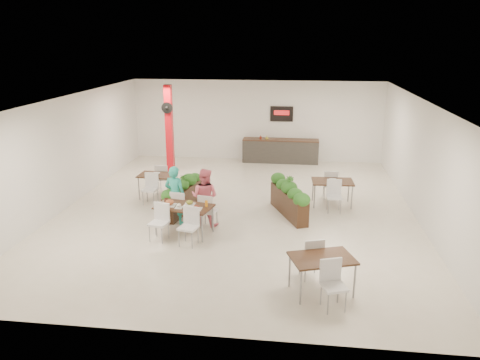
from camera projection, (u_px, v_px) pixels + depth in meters
name	position (u px, v px, depth m)	size (l,w,h in m)	color
ground	(237.00, 210.00, 13.56)	(12.00, 12.00, 0.00)	beige
room_shell	(237.00, 142.00, 12.98)	(10.10, 12.10, 3.22)	white
red_column	(169.00, 128.00, 17.04)	(0.40, 0.41, 3.20)	red
service_counter	(280.00, 150.00, 18.67)	(3.00, 0.64, 2.20)	#2D2B28
main_table	(184.00, 210.00, 11.76)	(1.54, 1.85, 0.92)	black
diner_man	(175.00, 195.00, 12.38)	(0.58, 0.38, 1.59)	#29B2A1
diner_woman	(205.00, 197.00, 12.29)	(0.75, 0.59, 1.55)	pink
planter_left	(183.00, 194.00, 13.32)	(0.72, 2.14, 1.14)	black
planter_right	(289.00, 197.00, 13.05)	(1.12, 2.02, 1.13)	black
side_table_a	(157.00, 178.00, 14.46)	(1.12, 1.64, 0.92)	black
side_table_b	(332.00, 185.00, 13.81)	(1.23, 1.64, 0.92)	black
side_table_c	(322.00, 263.00, 9.01)	(1.39, 1.67, 0.92)	black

